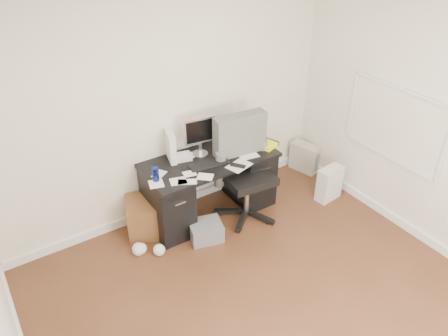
{
  "coord_description": "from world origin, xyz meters",
  "views": [
    {
      "loc": [
        -1.82,
        -1.89,
        3.27
      ],
      "look_at": [
        0.19,
        1.2,
        0.9
      ],
      "focal_mm": 35.0,
      "sensor_mm": 36.0,
      "label": 1
    }
  ],
  "objects_px": {
    "wicker_basket": "(147,217)",
    "office_chair": "(248,171)",
    "pc_tower": "(304,157)",
    "keyboard": "(209,164)",
    "desk": "(210,184)",
    "lcd_monitor": "(200,136)"
  },
  "relations": [
    {
      "from": "desk",
      "to": "lcd_monitor",
      "type": "height_order",
      "value": "lcd_monitor"
    },
    {
      "from": "wicker_basket",
      "to": "office_chair",
      "type": "bearing_deg",
      "value": -17.79
    },
    {
      "from": "lcd_monitor",
      "to": "wicker_basket",
      "type": "relative_size",
      "value": 1.11
    },
    {
      "from": "desk",
      "to": "keyboard",
      "type": "xyz_separation_m",
      "value": [
        -0.08,
        -0.11,
        0.36
      ]
    },
    {
      "from": "pc_tower",
      "to": "wicker_basket",
      "type": "bearing_deg",
      "value": 165.06
    },
    {
      "from": "pc_tower",
      "to": "wicker_basket",
      "type": "height_order",
      "value": "wicker_basket"
    },
    {
      "from": "lcd_monitor",
      "to": "office_chair",
      "type": "relative_size",
      "value": 0.38
    },
    {
      "from": "office_chair",
      "to": "wicker_basket",
      "type": "xyz_separation_m",
      "value": [
        -1.11,
        0.36,
        -0.4
      ]
    },
    {
      "from": "desk",
      "to": "office_chair",
      "type": "relative_size",
      "value": 1.23
    },
    {
      "from": "lcd_monitor",
      "to": "keyboard",
      "type": "height_order",
      "value": "lcd_monitor"
    },
    {
      "from": "desk",
      "to": "pc_tower",
      "type": "height_order",
      "value": "desk"
    },
    {
      "from": "keyboard",
      "to": "office_chair",
      "type": "relative_size",
      "value": 0.36
    },
    {
      "from": "pc_tower",
      "to": "office_chair",
      "type": "bearing_deg",
      "value": -178.59
    },
    {
      "from": "lcd_monitor",
      "to": "pc_tower",
      "type": "bearing_deg",
      "value": 6.7
    },
    {
      "from": "wicker_basket",
      "to": "keyboard",
      "type": "bearing_deg",
      "value": -15.61
    },
    {
      "from": "keyboard",
      "to": "pc_tower",
      "type": "relative_size",
      "value": 1.13
    },
    {
      "from": "pc_tower",
      "to": "lcd_monitor",
      "type": "bearing_deg",
      "value": 163.78
    },
    {
      "from": "desk",
      "to": "pc_tower",
      "type": "bearing_deg",
      "value": 3.8
    },
    {
      "from": "lcd_monitor",
      "to": "office_chair",
      "type": "bearing_deg",
      "value": -38.89
    },
    {
      "from": "desk",
      "to": "wicker_basket",
      "type": "xyz_separation_m",
      "value": [
        -0.78,
        0.09,
        -0.19
      ]
    },
    {
      "from": "lcd_monitor",
      "to": "pc_tower",
      "type": "xyz_separation_m",
      "value": [
        1.61,
        -0.03,
        -0.79
      ]
    },
    {
      "from": "lcd_monitor",
      "to": "pc_tower",
      "type": "height_order",
      "value": "lcd_monitor"
    }
  ]
}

